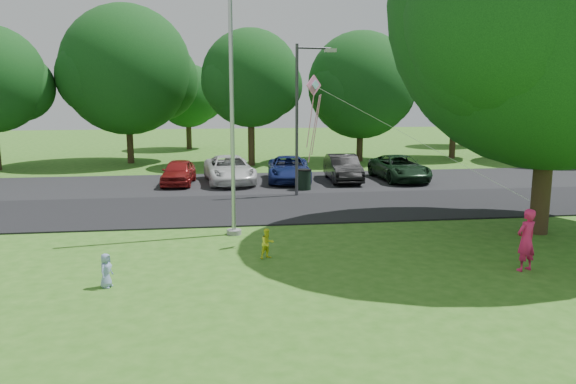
{
  "coord_description": "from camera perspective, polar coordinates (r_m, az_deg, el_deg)",
  "views": [
    {
      "loc": [
        -4.22,
        -13.61,
        4.81
      ],
      "look_at": [
        -1.78,
        4.0,
        1.6
      ],
      "focal_mm": 35.0,
      "sensor_mm": 36.0,
      "label": 1
    }
  ],
  "objects": [
    {
      "name": "child_yellow",
      "position": [
        16.35,
        -2.11,
        -5.26
      ],
      "size": [
        0.54,
        0.5,
        0.89
      ],
      "primitive_type": "imported",
      "rotation": [
        0.0,
        0.0,
        0.47
      ],
      "color": "#F9FF28",
      "rests_on": "ground"
    },
    {
      "name": "flagpole",
      "position": [
        18.63,
        -5.72,
        8.21
      ],
      "size": [
        0.5,
        0.5,
        10.0
      ],
      "color": "#B7BABF",
      "rests_on": "ground"
    },
    {
      "name": "park_road",
      "position": [
        23.49,
        2.64,
        -1.52
      ],
      "size": [
        60.0,
        6.0,
        0.06
      ],
      "primitive_type": "cube",
      "color": "black",
      "rests_on": "ground"
    },
    {
      "name": "trash_can",
      "position": [
        27.32,
        1.69,
        1.22
      ],
      "size": [
        0.67,
        0.67,
        1.06
      ],
      "rotation": [
        0.0,
        0.0,
        0.28
      ],
      "color": "black",
      "rests_on": "ground"
    },
    {
      "name": "horizon_trees",
      "position": [
        48.2,
        2.06,
        9.62
      ],
      "size": [
        77.46,
        7.2,
        7.02
      ],
      "color": "#332316",
      "rests_on": "ground"
    },
    {
      "name": "woman",
      "position": [
        16.45,
        23.04,
        -4.5
      ],
      "size": [
        0.73,
        0.6,
        1.71
      ],
      "primitive_type": "imported",
      "rotation": [
        0.0,
        0.0,
        3.48
      ],
      "color": "#E81E62",
      "rests_on": "ground"
    },
    {
      "name": "kite",
      "position": [
        17.62,
        3.06,
        9.22
      ],
      "size": [
        5.43,
        4.06,
        3.36
      ],
      "rotation": [
        0.0,
        0.0,
        0.62
      ],
      "color": "pink",
      "rests_on": "ground"
    },
    {
      "name": "street_lamp",
      "position": [
        25.59,
        1.49,
        8.7
      ],
      "size": [
        1.92,
        0.54,
        6.86
      ],
      "rotation": [
        0.0,
        0.0,
        0.19
      ],
      "color": "#3F3F44",
      "rests_on": "ground"
    },
    {
      "name": "tree_row",
      "position": [
        38.29,
        0.88,
        11.58
      ],
      "size": [
        64.35,
        11.94,
        10.88
      ],
      "color": "#332316",
      "rests_on": "ground"
    },
    {
      "name": "big_tree",
      "position": [
        20.62,
        25.5,
        16.13
      ],
      "size": [
        11.26,
        10.72,
        12.94
      ],
      "rotation": [
        0.0,
        0.0,
        -0.04
      ],
      "color": "#332316",
      "rests_on": "ground"
    },
    {
      "name": "parking_strip",
      "position": [
        29.79,
        0.37,
        1.0
      ],
      "size": [
        42.0,
        7.0,
        0.06
      ],
      "primitive_type": "cube",
      "color": "black",
      "rests_on": "ground"
    },
    {
      "name": "child_blue",
      "position": [
        14.7,
        -18.0,
        -7.59
      ],
      "size": [
        0.41,
        0.5,
        0.87
      ],
      "primitive_type": "imported",
      "rotation": [
        0.0,
        0.0,
        1.19
      ],
      "color": "#8598CD",
      "rests_on": "ground"
    },
    {
      "name": "ground",
      "position": [
        15.03,
        8.96,
        -8.55
      ],
      "size": [
        120.0,
        120.0,
        0.0
      ],
      "primitive_type": "plane",
      "color": "#326C1C",
      "rests_on": "ground"
    },
    {
      "name": "parked_cars",
      "position": [
        29.7,
        0.62,
        2.35
      ],
      "size": [
        13.86,
        5.44,
        1.41
      ],
      "color": "maroon",
      "rests_on": "ground"
    }
  ]
}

